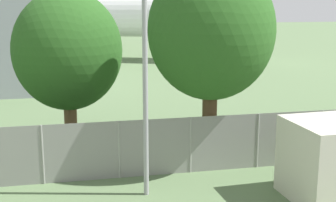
{
  "coord_description": "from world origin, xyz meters",
  "views": [
    {
      "loc": [
        -4.11,
        -5.46,
        6.04
      ],
      "look_at": [
        -0.18,
        12.91,
        2.0
      ],
      "focal_mm": 50.0,
      "sensor_mm": 36.0,
      "label": 1
    }
  ],
  "objects": [
    {
      "name": "perimeter_fence",
      "position": [
        -0.0,
        9.91,
        1.02
      ],
      "size": [
        56.07,
        0.07,
        2.04
      ],
      "color": "gray",
      "rests_on": "ground"
    },
    {
      "name": "airplane",
      "position": [
        -4.11,
        45.59,
        4.66
      ],
      "size": [
        39.94,
        31.52,
        14.02
      ],
      "rotation": [
        0.0,
        0.0,
        -0.38
      ],
      "color": "white",
      "rests_on": "ground"
    },
    {
      "name": "tree_near_hangar",
      "position": [
        -4.13,
        13.75,
        4.06
      ],
      "size": [
        4.4,
        4.4,
        6.5
      ],
      "color": "brown",
      "rests_on": "ground"
    },
    {
      "name": "tree_left_of_cabin",
      "position": [
        0.91,
        10.64,
        4.98
      ],
      "size": [
        4.55,
        4.55,
        7.51
      ],
      "color": "brown",
      "rests_on": "ground"
    },
    {
      "name": "light_mast",
      "position": [
        -1.86,
        8.31,
        4.74
      ],
      "size": [
        0.44,
        0.44,
        7.76
      ],
      "color": "#99999E",
      "rests_on": "ground"
    }
  ]
}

